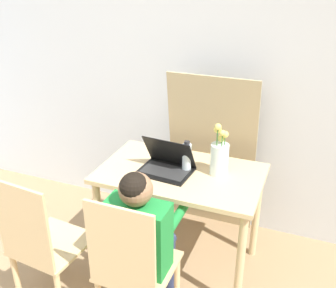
{
  "coord_description": "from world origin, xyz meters",
  "views": [
    {
      "loc": [
        0.92,
        -0.52,
        1.99
      ],
      "look_at": [
        0.09,
        1.59,
        0.92
      ],
      "focal_mm": 42.0,
      "sensor_mm": 36.0,
      "label": 1
    }
  ],
  "objects_px": {
    "flower_vase": "(219,156)",
    "laptop": "(167,163)",
    "person_seated": "(141,230)",
    "chair_occupied": "(132,268)",
    "chair_spare": "(43,244)",
    "water_bottle": "(187,157)"
  },
  "relations": [
    {
      "from": "flower_vase",
      "to": "laptop",
      "type": "bearing_deg",
      "value": -165.73
    },
    {
      "from": "person_seated",
      "to": "flower_vase",
      "type": "relative_size",
      "value": 2.9
    },
    {
      "from": "chair_occupied",
      "to": "chair_spare",
      "type": "distance_m",
      "value": 0.58
    },
    {
      "from": "chair_occupied",
      "to": "person_seated",
      "type": "distance_m",
      "value": 0.21
    },
    {
      "from": "chair_spare",
      "to": "person_seated",
      "type": "xyz_separation_m",
      "value": [
        0.58,
        0.14,
        0.17
      ]
    },
    {
      "from": "chair_occupied",
      "to": "water_bottle",
      "type": "distance_m",
      "value": 0.77
    },
    {
      "from": "chair_occupied",
      "to": "chair_spare",
      "type": "height_order",
      "value": "same"
    },
    {
      "from": "person_seated",
      "to": "laptop",
      "type": "distance_m",
      "value": 0.53
    },
    {
      "from": "laptop",
      "to": "water_bottle",
      "type": "height_order",
      "value": "laptop"
    },
    {
      "from": "chair_occupied",
      "to": "person_seated",
      "type": "bearing_deg",
      "value": -90.0
    },
    {
      "from": "chair_spare",
      "to": "person_seated",
      "type": "distance_m",
      "value": 0.62
    },
    {
      "from": "chair_spare",
      "to": "flower_vase",
      "type": "relative_size",
      "value": 2.65
    },
    {
      "from": "chair_spare",
      "to": "water_bottle",
      "type": "distance_m",
      "value": 1.02
    },
    {
      "from": "person_seated",
      "to": "water_bottle",
      "type": "bearing_deg",
      "value": -96.93
    },
    {
      "from": "laptop",
      "to": "flower_vase",
      "type": "bearing_deg",
      "value": 18.87
    },
    {
      "from": "chair_occupied",
      "to": "flower_vase",
      "type": "height_order",
      "value": "flower_vase"
    },
    {
      "from": "chair_spare",
      "to": "laptop",
      "type": "height_order",
      "value": "laptop"
    },
    {
      "from": "chair_occupied",
      "to": "flower_vase",
      "type": "distance_m",
      "value": 0.86
    },
    {
      "from": "chair_spare",
      "to": "laptop",
      "type": "xyz_separation_m",
      "value": [
        0.53,
        0.65,
        0.32
      ]
    },
    {
      "from": "chair_spare",
      "to": "water_bottle",
      "type": "bearing_deg",
      "value": -127.6
    },
    {
      "from": "laptop",
      "to": "water_bottle",
      "type": "xyz_separation_m",
      "value": [
        0.12,
        0.05,
        0.05
      ]
    },
    {
      "from": "chair_spare",
      "to": "flower_vase",
      "type": "bearing_deg",
      "value": -134.2
    }
  ]
}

